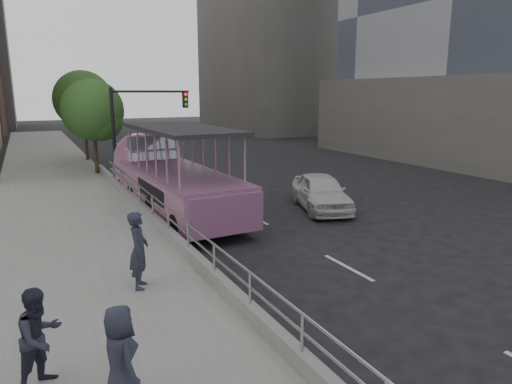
{
  "coord_description": "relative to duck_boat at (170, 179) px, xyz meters",
  "views": [
    {
      "loc": [
        -6.96,
        -11.87,
        4.95
      ],
      "look_at": [
        0.08,
        2.09,
        1.53
      ],
      "focal_mm": 32.0,
      "sensor_mm": 36.0,
      "label": 1
    }
  ],
  "objects": [
    {
      "name": "traffic_signal",
      "position": [
        -0.07,
        5.69,
        2.15
      ],
      "size": [
        4.2,
        0.32,
        5.2
      ],
      "color": "black",
      "rests_on": "ground"
    },
    {
      "name": "pedestrian_near",
      "position": [
        -3.16,
        -8.14,
        -0.1
      ],
      "size": [
        0.67,
        0.81,
        1.9
      ],
      "primitive_type": "imported",
      "rotation": [
        0.0,
        0.0,
        1.21
      ],
      "color": "#2A2D3E",
      "rests_on": "sidewalk"
    },
    {
      "name": "pedestrian_mid",
      "position": [
        -5.43,
        -11.25,
        -0.21
      ],
      "size": [
        1.03,
        1.01,
        1.67
      ],
      "primitive_type": "imported",
      "rotation": [
        0.0,
        0.0,
        0.68
      ],
      "color": "#2A2D3E",
      "rests_on": "sidewalk"
    },
    {
      "name": "midrise_stone_a",
      "position": [
        27.64,
        35.19,
        14.65
      ],
      "size": [
        20.0,
        20.0,
        32.0
      ],
      "primitive_type": "cube",
      "color": "slate",
      "rests_on": "ground"
    },
    {
      "name": "parking_sign",
      "position": [
        -1.07,
        2.34,
        0.21
      ],
      "size": [
        0.14,
        0.54,
        2.44
      ],
      "color": "black",
      "rests_on": "ground"
    },
    {
      "name": "kerb_wall",
      "position": [
        -1.48,
        -4.81,
        -0.87
      ],
      "size": [
        0.24,
        30.0,
        0.36
      ],
      "primitive_type": "cube",
      "color": "#9E9E99",
      "rests_on": "sidewalk"
    },
    {
      "name": "duck_boat",
      "position": [
        0.0,
        0.0,
        0.0
      ],
      "size": [
        3.08,
        11.06,
        3.64
      ],
      "color": "black",
      "rests_on": "ground"
    },
    {
      "name": "street_tree_near",
      "position": [
        -1.66,
        9.12,
        2.47
      ],
      "size": [
        3.52,
        3.52,
        5.72
      ],
      "color": "#3C2B1B",
      "rests_on": "ground"
    },
    {
      "name": "car",
      "position": [
        5.79,
        -2.86,
        -0.58
      ],
      "size": [
        3.17,
        4.88,
        1.55
      ],
      "primitive_type": "imported",
      "rotation": [
        0.0,
        0.0,
        -0.32
      ],
      "color": "silver",
      "rests_on": "ground"
    },
    {
      "name": "guardrail",
      "position": [
        -1.48,
        -4.81,
        -0.21
      ],
      "size": [
        0.07,
        22.0,
        0.71
      ],
      "color": "#B8B8BD",
      "rests_on": "kerb_wall"
    },
    {
      "name": "ground",
      "position": [
        1.64,
        -6.81,
        -1.35
      ],
      "size": [
        160.0,
        160.0,
        0.0
      ],
      "primitive_type": "plane",
      "color": "black"
    },
    {
      "name": "pedestrian_far",
      "position": [
        -4.38,
        -12.36,
        -0.24
      ],
      "size": [
        0.66,
        0.88,
        1.62
      ],
      "primitive_type": "imported",
      "rotation": [
        0.0,
        0.0,
        1.76
      ],
      "color": "#2A2D3E",
      "rests_on": "sidewalk"
    },
    {
      "name": "street_tree_far",
      "position": [
        -1.46,
        15.12,
        2.96
      ],
      "size": [
        3.97,
        3.97,
        6.45
      ],
      "color": "#3C2B1B",
      "rests_on": "ground"
    },
    {
      "name": "sidewalk",
      "position": [
        -4.11,
        3.19,
        -1.2
      ],
      "size": [
        5.5,
        80.0,
        0.3
      ],
      "primitive_type": "cube",
      "color": "#A1A19B",
      "rests_on": "ground"
    }
  ]
}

